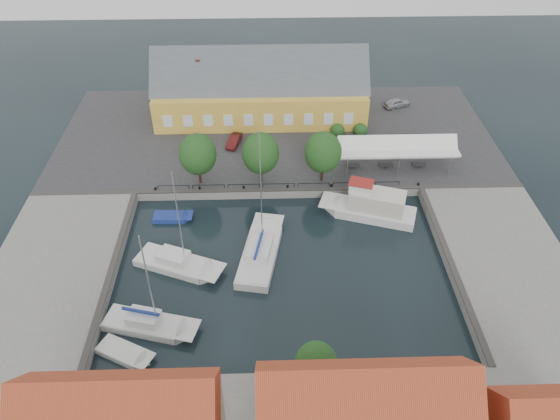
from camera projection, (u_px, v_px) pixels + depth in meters
name	position (u px, v px, depth m)	size (l,w,h in m)	color
ground	(282.00, 259.00, 54.48)	(140.00, 140.00, 0.00)	black
north_quay	(276.00, 136.00, 72.18)	(56.00, 26.00, 1.00)	#2D2D30
west_quay	(53.00, 274.00, 52.09)	(12.00, 24.00, 1.00)	slate
east_quay	(508.00, 265.00, 53.11)	(12.00, 24.00, 1.00)	slate
quay_edge_fittings	(281.00, 221.00, 57.54)	(56.00, 24.72, 0.40)	#383533
warehouse	(256.00, 91.00, 73.87)	(28.56, 14.00, 9.55)	gold
tent_canopy	(397.00, 148.00, 63.87)	(14.00, 4.00, 2.83)	white
quay_trees	(261.00, 153.00, 60.80)	(18.20, 4.20, 6.30)	black
car_silver	(397.00, 103.00, 77.16)	(1.54, 3.82, 1.30)	#A9ABB1
car_red	(234.00, 141.00, 69.20)	(1.26, 3.61, 1.19)	#4F1212
center_sailboat	(260.00, 253.00, 54.60)	(5.09, 11.07, 14.47)	silver
trawler	(371.00, 208.00, 59.28)	(10.82, 6.23, 5.00)	silver
west_boat_c	(178.00, 265.00, 53.47)	(9.32, 6.08, 12.08)	silver
west_boat_d	(149.00, 325.00, 47.53)	(8.78, 4.61, 11.38)	silver
launch_sw	(125.00, 354.00, 45.38)	(5.30, 3.95, 0.98)	silver
launch_nw	(172.00, 218.00, 59.40)	(4.41, 1.85, 0.88)	navy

